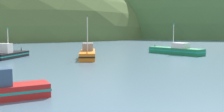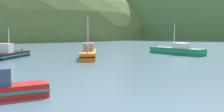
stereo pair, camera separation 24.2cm
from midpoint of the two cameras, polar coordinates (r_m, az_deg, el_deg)
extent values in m
ellipsoid|color=#47703D|center=(177.75, 18.24, 4.09)|extent=(155.00, 124.00, 102.78)
cube|color=black|center=(43.76, -21.84, 0.16)|extent=(2.78, 7.79, 0.91)
cube|color=teal|center=(43.76, -21.84, 0.22)|extent=(2.80, 7.87, 0.16)
cone|color=black|center=(46.69, -19.49, 1.56)|extent=(0.21, 0.21, 0.70)
cube|color=silver|center=(42.71, -22.74, 1.59)|extent=(2.04, 1.45, 1.47)
cylinder|color=silver|center=(43.48, -22.06, 3.09)|extent=(0.12, 0.12, 3.59)
cube|color=teal|center=(43.45, -22.16, 5.61)|extent=(0.04, 0.36, 0.20)
cube|color=#197A47|center=(48.53, 13.67, 1.08)|extent=(9.77, 8.66, 1.17)
cube|color=teal|center=(48.52, 13.67, 1.15)|extent=(9.87, 8.74, 0.21)
cone|color=#197A47|center=(51.41, 9.30, 2.47)|extent=(0.28, 0.28, 0.70)
cube|color=silver|center=(47.86, 14.72, 2.25)|extent=(3.40, 3.35, 0.94)
cylinder|color=silver|center=(48.70, 13.23, 4.25)|extent=(0.12, 0.12, 4.17)
cube|color=teal|center=(48.70, 13.29, 6.85)|extent=(0.30, 0.25, 0.20)
cube|color=orange|center=(40.71, -5.52, 0.33)|extent=(4.52, 10.11, 1.15)
cube|color=black|center=(40.71, -5.52, 0.41)|extent=(4.56, 10.21, 0.21)
cone|color=orange|center=(36.12, -5.73, 1.10)|extent=(0.24, 0.24, 0.70)
cube|color=gray|center=(41.12, -5.52, 2.03)|extent=(2.20, 2.82, 1.20)
cylinder|color=silver|center=(39.48, -5.60, 4.79)|extent=(0.12, 0.12, 5.22)
cube|color=black|center=(39.53, -5.64, 8.74)|extent=(0.11, 0.36, 0.20)
camera|label=1|loc=(0.12, -90.23, -0.02)|focal=41.54mm
camera|label=2|loc=(0.12, 89.77, 0.02)|focal=41.54mm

